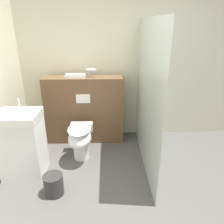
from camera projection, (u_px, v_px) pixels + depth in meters
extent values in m
plane|color=#565451|center=(112.00, 213.00, 2.37)|extent=(12.00, 12.00, 0.00)
cube|color=beige|center=(109.00, 65.00, 3.65)|extent=(8.00, 0.06, 2.50)
cube|color=brown|center=(85.00, 110.00, 3.66)|extent=(1.29, 0.30, 1.12)
cube|color=white|center=(83.00, 99.00, 3.42)|extent=(0.22, 0.01, 0.14)
cube|color=silver|center=(147.00, 97.00, 2.90)|extent=(0.01, 1.79, 1.98)
sphere|color=#B2B2B7|center=(163.00, 130.00, 2.12)|extent=(0.04, 0.04, 0.04)
cylinder|color=white|center=(81.00, 147.00, 3.27)|extent=(0.23, 0.23, 0.36)
ellipsoid|color=white|center=(80.00, 138.00, 3.12)|extent=(0.33, 0.48, 0.28)
ellipsoid|color=white|center=(79.00, 129.00, 3.06)|extent=(0.32, 0.47, 0.02)
cube|color=white|center=(82.00, 127.00, 3.36)|extent=(0.33, 0.13, 0.13)
cube|color=white|center=(23.00, 148.00, 2.86)|extent=(0.52, 0.44, 0.79)
cube|color=white|center=(17.00, 117.00, 2.69)|extent=(0.53, 0.45, 0.10)
cylinder|color=silver|center=(19.00, 104.00, 2.76)|extent=(0.02, 0.02, 0.14)
cylinder|color=#B7B7BC|center=(91.00, 70.00, 3.42)|extent=(0.13, 0.06, 0.06)
cone|color=#B7B7BC|center=(96.00, 70.00, 3.43)|extent=(0.03, 0.05, 0.05)
cylinder|color=#B7B7BC|center=(89.00, 74.00, 3.44)|extent=(0.03, 0.03, 0.10)
cube|color=white|center=(76.00, 76.00, 3.42)|extent=(0.31, 0.13, 0.05)
cylinder|color=#2D2D2D|center=(54.00, 185.00, 2.59)|extent=(0.23, 0.23, 0.25)
cylinder|color=#2D2D2D|center=(53.00, 176.00, 2.54)|extent=(0.24, 0.24, 0.01)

